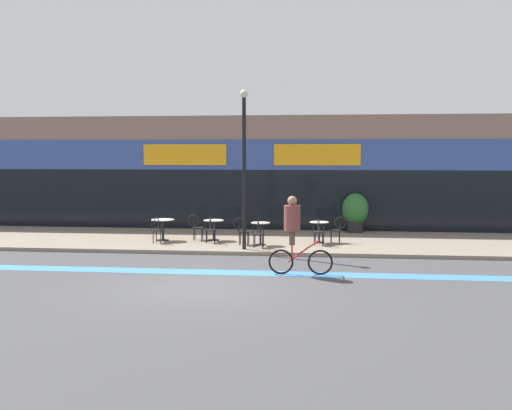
# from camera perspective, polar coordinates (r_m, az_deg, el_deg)

# --- Properties ---
(ground_plane) EXTENTS (120.00, 120.00, 0.00)m
(ground_plane) POSITION_cam_1_polar(r_m,az_deg,el_deg) (14.37, -5.46, -7.79)
(ground_plane) COLOR #424244
(sidewalk_slab) EXTENTS (40.00, 5.50, 0.12)m
(sidewalk_slab) POSITION_cam_1_polar(r_m,az_deg,el_deg) (21.39, -1.46, -3.42)
(sidewalk_slab) COLOR gray
(sidewalk_slab) RESTS_ON ground
(storefront_facade) EXTENTS (40.00, 4.06, 4.68)m
(storefront_facade) POSITION_cam_1_polar(r_m,az_deg,el_deg) (25.85, -0.03, 3.08)
(storefront_facade) COLOR #7F6656
(storefront_facade) RESTS_ON ground
(bike_lane_stripe) EXTENTS (36.00, 0.70, 0.01)m
(bike_lane_stripe) POSITION_cam_1_polar(r_m,az_deg,el_deg) (16.10, -4.14, -6.40)
(bike_lane_stripe) COLOR #3D7AB7
(bike_lane_stripe) RESTS_ON ground
(bistro_table_0) EXTENTS (0.79, 0.79, 0.74)m
(bistro_table_0) POSITION_cam_1_polar(r_m,az_deg,el_deg) (21.21, -8.88, -1.92)
(bistro_table_0) COLOR black
(bistro_table_0) RESTS_ON sidewalk_slab
(bistro_table_1) EXTENTS (0.71, 0.71, 0.72)m
(bistro_table_1) POSITION_cam_1_polar(r_m,az_deg,el_deg) (21.06, -4.06, -1.98)
(bistro_table_1) COLOR black
(bistro_table_1) RESTS_ON sidewalk_slab
(bistro_table_2) EXTENTS (0.62, 0.62, 0.76)m
(bistro_table_2) POSITION_cam_1_polar(r_m,az_deg,el_deg) (19.92, 0.43, -2.31)
(bistro_table_2) COLOR black
(bistro_table_2) RESTS_ON sidewalk_slab
(bistro_table_3) EXTENTS (0.65, 0.65, 0.72)m
(bistro_table_3) POSITION_cam_1_polar(r_m,az_deg,el_deg) (20.58, 6.03, -2.18)
(bistro_table_3) COLOR black
(bistro_table_3) RESTS_ON sidewalk_slab
(cafe_chair_0_near) EXTENTS (0.44, 0.59, 0.90)m
(cafe_chair_0_near) POSITION_cam_1_polar(r_m,az_deg,el_deg) (20.62, -9.36, -2.18)
(cafe_chair_0_near) COLOR black
(cafe_chair_0_near) RESTS_ON sidewalk_slab
(cafe_chair_1_near) EXTENTS (0.44, 0.59, 0.90)m
(cafe_chair_1_near) POSITION_cam_1_polar(r_m,az_deg,el_deg) (20.45, -4.36, -2.18)
(cafe_chair_1_near) COLOR black
(cafe_chair_1_near) RESTS_ON sidewalk_slab
(cafe_chair_1_side) EXTENTS (0.59, 0.42, 0.90)m
(cafe_chair_1_side) POSITION_cam_1_polar(r_m,az_deg,el_deg) (21.18, -5.73, -1.95)
(cafe_chair_1_side) COLOR black
(cafe_chair_1_side) RESTS_ON sidewalk_slab
(cafe_chair_2_near) EXTENTS (0.40, 0.58, 0.90)m
(cafe_chair_2_near) POSITION_cam_1_polar(r_m,az_deg,el_deg) (19.31, 0.23, -2.59)
(cafe_chair_2_near) COLOR black
(cafe_chair_2_near) RESTS_ON sidewalk_slab
(cafe_chair_2_side) EXTENTS (0.57, 0.40, 0.90)m
(cafe_chair_2_side) POSITION_cam_1_polar(r_m,az_deg,el_deg) (20.00, -1.36, -2.33)
(cafe_chair_2_side) COLOR black
(cafe_chair_2_side) RESTS_ON sidewalk_slab
(cafe_chair_3_near) EXTENTS (0.44, 0.59, 0.90)m
(cafe_chair_3_near) POSITION_cam_1_polar(r_m,az_deg,el_deg) (19.95, 5.99, -2.37)
(cafe_chair_3_near) COLOR black
(cafe_chair_3_near) RESTS_ON sidewalk_slab
(cafe_chair_3_side) EXTENTS (0.58, 0.41, 0.90)m
(cafe_chair_3_side) POSITION_cam_1_polar(r_m,az_deg,el_deg) (20.58, 7.77, -2.17)
(cafe_chair_3_side) COLOR black
(cafe_chair_3_side) RESTS_ON sidewalk_slab
(planter_pot) EXTENTS (1.02, 1.02, 1.52)m
(planter_pot) POSITION_cam_1_polar(r_m,az_deg,el_deg) (23.45, 9.43, -0.59)
(planter_pot) COLOR #232326
(planter_pot) RESTS_ON sidewalk_slab
(lamp_post) EXTENTS (0.26, 0.26, 5.03)m
(lamp_post) POSITION_cam_1_polar(r_m,az_deg,el_deg) (18.90, -1.14, 4.54)
(lamp_post) COLOR black
(lamp_post) RESTS_ON sidewalk_slab
(cyclist_0) EXTENTS (1.69, 0.49, 2.06)m
(cyclist_0) POSITION_cam_1_polar(r_m,az_deg,el_deg) (15.61, 3.66, -2.28)
(cyclist_0) COLOR black
(cyclist_0) RESTS_ON ground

